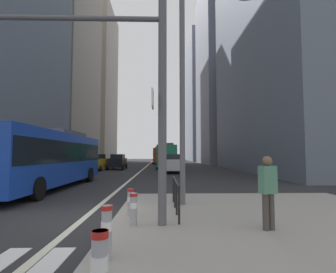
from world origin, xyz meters
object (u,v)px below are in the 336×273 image
Objects in this scene: street_lamp_post at (182,64)px; city_bus_blue_oncoming at (50,156)px; bollard_back at (131,201)px; bollard_right at (134,207)px; city_bus_red_distant at (160,155)px; pedestrian_waiting at (268,188)px; car_oncoming_far at (118,162)px; car_receding_far at (168,158)px; city_bus_red_receding at (167,155)px; car_oncoming_mid at (96,162)px; traffic_signal_gantry at (95,73)px; bollard_front at (99,269)px; car_receding_near at (172,163)px; bollard_left at (107,230)px.

city_bus_blue_oncoming is at bearing 142.09° from street_lamp_post.
bollard_right is at bearing -79.11° from bollard_back.
pedestrian_waiting is (2.85, -47.21, -0.71)m from city_bus_red_distant.
city_bus_blue_oncoming is 9.62m from street_lamp_post.
car_oncoming_far is 5.30× the size of bollard_back.
car_receding_far is 60.51m from bollard_right.
city_bus_blue_oncoming is 23.40m from city_bus_red_receding.
bollard_right is at bearing -92.36° from car_receding_far.
traffic_signal_gantry is (6.03, -24.69, 3.08)m from car_oncoming_mid.
street_lamp_post reaches higher than city_bus_red_distant.
street_lamp_post is 5.60m from bollard_right.
city_bus_blue_oncoming reaches higher than bollard_front.
street_lamp_post is (-1.02, -57.76, 4.29)m from car_receding_far.
car_oncoming_far is (-7.38, -33.57, 0.00)m from car_receding_far.
car_receding_near is 9.25m from car_oncoming_far.
car_oncoming_mid is 25.69m from bollard_right.
bollard_front is (5.63, -11.94, -1.16)m from city_bus_blue_oncoming.
bollard_front is at bearing -90.45° from city_bus_red_distant.
bollard_back is at bearing -93.34° from city_bus_red_receding.
city_bus_blue_oncoming and city_bus_red_distant have the same top height.
bollard_back is at bearing -73.83° from car_oncoming_mid.
bollard_front is at bearing -81.04° from bollard_left.
traffic_signal_gantry is at bearing -91.76° from city_bus_red_distant.
car_oncoming_mid is at bearing 111.20° from street_lamp_post.
car_oncoming_far is at bearing 99.10° from bollard_front.
bollard_front is at bearing -135.09° from pedestrian_waiting.
car_oncoming_far is at bearing 106.57° from pedestrian_waiting.
city_bus_red_distant is 6.40× the size of pedestrian_waiting.
car_oncoming_far is 5.15× the size of bollard_right.
car_receding_far reaches higher than pedestrian_waiting.
city_bus_red_distant reaches higher than bollard_back.
bollard_right is at bearing -118.62° from street_lamp_post.
car_oncoming_mid is 3.08m from car_oncoming_far.
city_bus_red_receding is at bearing 86.66° from bollard_back.
pedestrian_waiting is at bearing -89.28° from car_receding_far.
city_bus_red_distant is 26.22m from car_receding_near.
traffic_signal_gantry reaches higher than bollard_left.
city_bus_red_distant is 2.56× the size of car_receding_near.
car_oncoming_mid is at bearing 105.96° from bollard_right.
bollard_back is at bearing -134.68° from street_lamp_post.
car_receding_far and car_oncoming_far have the same top height.
car_oncoming_mid is 5.08× the size of bollard_left.
city_bus_red_receding reaches higher than bollard_left.
car_receding_near is 20.99m from traffic_signal_gantry.
car_oncoming_far is (-5.30, -19.84, -0.85)m from city_bus_red_distant.
city_bus_red_receding is at bearing 87.13° from bollard_right.
bollard_right is (-1.47, -2.70, -4.68)m from street_lamp_post.
car_receding_far is 64.22m from bollard_front.
car_oncoming_far is at bearing -104.95° from city_bus_red_distant.
bollard_right is at bearing -55.65° from city_bus_blue_oncoming.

